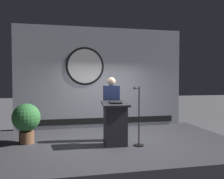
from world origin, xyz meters
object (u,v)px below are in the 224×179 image
podium (115,124)px  speaker_person (111,108)px  microphone_stand (138,125)px  potted_plant (26,119)px

podium → speaker_person: bearing=90.1°
microphone_stand → potted_plant: bearing=164.8°
podium → microphone_stand: (0.55, -0.10, -0.03)m
podium → potted_plant: podium is taller
podium → microphone_stand: microphone_stand is taller
podium → microphone_stand: 0.56m
podium → potted_plant: bearing=163.6°
speaker_person → potted_plant: 2.15m
podium → speaker_person: speaker_person is taller
microphone_stand → potted_plant: size_ratio=1.44×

